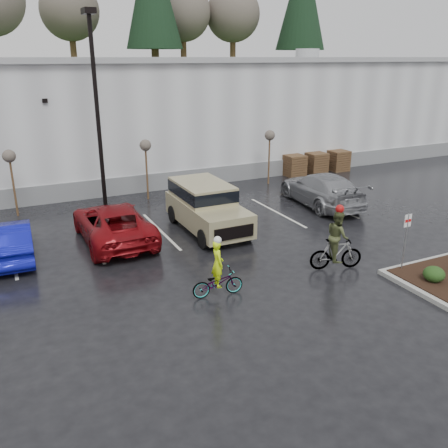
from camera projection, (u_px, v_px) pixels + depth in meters
name	position (u px, v px, depth m)	size (l,w,h in m)	color
ground	(317.00, 297.00, 15.07)	(120.00, 120.00, 0.00)	black
warehouse	(127.00, 112.00, 32.50)	(60.50, 15.50, 7.20)	#B6B8BB
wooded_ridge	(73.00, 97.00, 52.23)	(80.00, 25.00, 6.00)	#253C19
lamppost	(96.00, 92.00, 21.70)	(0.50, 1.00, 9.22)	black
sapling_west	(10.00, 160.00, 21.89)	(0.60, 0.60, 3.20)	#45341B
sapling_mid	(146.00, 149.00, 24.56)	(0.60, 0.60, 3.20)	#45341B
sapling_east	(270.00, 138.00, 27.65)	(0.60, 0.60, 3.20)	#45341B
pallet_stack_a	(294.00, 165.00, 30.21)	(1.20, 1.20, 1.35)	#45341B
pallet_stack_b	(316.00, 163.00, 30.91)	(1.20, 1.20, 1.35)	#45341B
pallet_stack_c	(338.00, 160.00, 31.65)	(1.20, 1.20, 1.35)	#45341B
shrub_a	(434.00, 274.00, 15.73)	(0.70, 0.70, 0.52)	#1A3512
fire_lane_sign	(406.00, 236.00, 16.33)	(0.30, 0.05, 2.20)	gray
car_blue	(11.00, 240.00, 17.79)	(1.51, 4.34, 1.43)	#0E129B
car_red	(113.00, 223.00, 19.45)	(2.58, 5.59, 1.55)	maroon
suv_tan	(208.00, 208.00, 20.51)	(2.20, 5.10, 2.06)	tan
car_far_silver	(321.00, 189.00, 24.23)	(2.33, 5.72, 1.66)	#989A9F
cyclist_hivis	(218.00, 277.00, 14.98)	(1.73, 0.76, 2.03)	#3F3F44
cyclist_olive	(337.00, 246.00, 16.83)	(1.93, 1.07, 2.41)	#3F3F44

